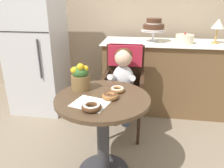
{
  "coord_description": "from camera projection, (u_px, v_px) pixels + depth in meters",
  "views": [
    {
      "loc": [
        0.3,
        -1.49,
        1.43
      ],
      "look_at": [
        0.05,
        0.15,
        0.77
      ],
      "focal_mm": 35.64,
      "sensor_mm": 36.0,
      "label": 1
    }
  ],
  "objects": [
    {
      "name": "refrigerator",
      "position": [
        36.0,
        46.0,
        2.78
      ],
      "size": [
        0.64,
        0.63,
        1.7
      ],
      "color": "silver",
      "rests_on": "ground"
    },
    {
      "name": "cafe_table",
      "position": [
        103.0,
        122.0,
        1.74
      ],
      "size": [
        0.72,
        0.72,
        0.72
      ],
      "color": "#4C3826",
      "rests_on": "ground"
    },
    {
      "name": "donut_front",
      "position": [
        92.0,
        107.0,
        1.47
      ],
      "size": [
        0.14,
        0.14,
        0.04
      ],
      "color": "#4C2D19",
      "rests_on": "cafe_table"
    },
    {
      "name": "donut_side",
      "position": [
        117.0,
        89.0,
        1.76
      ],
      "size": [
        0.12,
        0.12,
        0.04
      ],
      "color": "#936033",
      "rests_on": "cafe_table"
    },
    {
      "name": "display_counter",
      "position": [
        163.0,
        76.0,
        2.88
      ],
      "size": [
        1.56,
        0.62,
        0.9
      ],
      "color": "brown",
      "rests_on": "ground"
    },
    {
      "name": "back_wall",
      "position": [
        127.0,
        2.0,
        3.14
      ],
      "size": [
        4.8,
        0.1,
        2.7
      ],
      "primitive_type": "cube",
      "color": "tan",
      "rests_on": "ground"
    },
    {
      "name": "flower_vase",
      "position": [
        80.0,
        77.0,
        1.77
      ],
      "size": [
        0.15,
        0.15,
        0.23
      ],
      "color": "brown",
      "rests_on": "cafe_table"
    },
    {
      "name": "table_lamp",
      "position": [
        218.0,
        25.0,
        2.57
      ],
      "size": [
        0.15,
        0.15,
        0.28
      ],
      "color": "#B28C47",
      "rests_on": "display_counter"
    },
    {
      "name": "donut_mid",
      "position": [
        110.0,
        96.0,
        1.63
      ],
      "size": [
        0.12,
        0.12,
        0.04
      ],
      "color": "#936033",
      "rests_on": "cafe_table"
    },
    {
      "name": "seated_child",
      "position": [
        123.0,
        78.0,
        2.19
      ],
      "size": [
        0.27,
        0.32,
        0.73
      ],
      "color": "silver",
      "rests_on": "ground"
    },
    {
      "name": "wicker_chair",
      "position": [
        124.0,
        76.0,
        2.35
      ],
      "size": [
        0.42,
        0.45,
        0.95
      ],
      "rotation": [
        0.0,
        0.0,
        -0.07
      ],
      "color": "#332114",
      "rests_on": "ground"
    },
    {
      "name": "tiered_cake_stand",
      "position": [
        154.0,
        27.0,
        2.67
      ],
      "size": [
        0.3,
        0.3,
        0.28
      ],
      "color": "silver",
      "rests_on": "display_counter"
    },
    {
      "name": "paper_napkin",
      "position": [
        91.0,
        103.0,
        1.56
      ],
      "size": [
        0.29,
        0.26,
        0.0
      ],
      "primitive_type": "cube",
      "rotation": [
        0.0,
        0.0,
        -0.27
      ],
      "color": "white",
      "rests_on": "cafe_table"
    },
    {
      "name": "round_layer_cake",
      "position": [
        185.0,
        39.0,
        2.64
      ],
      "size": [
        0.21,
        0.21,
        0.13
      ],
      "color": "beige",
      "rests_on": "display_counter"
    }
  ]
}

